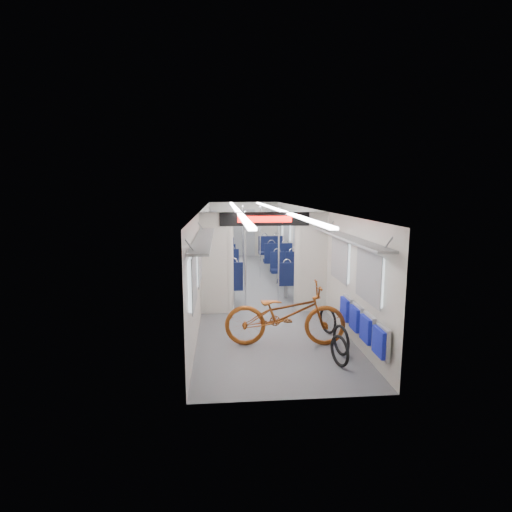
# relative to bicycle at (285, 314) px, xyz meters

# --- Properties ---
(carriage) EXTENTS (12.00, 12.02, 2.31)m
(carriage) POSITION_rel_bicycle_xyz_m (-0.16, 3.80, 0.93)
(carriage) COLOR #515456
(carriage) RESTS_ON ground
(bicycle) EXTENTS (2.24, 0.94, 1.15)m
(bicycle) POSITION_rel_bicycle_xyz_m (0.00, 0.00, 0.00)
(bicycle) COLOR brown
(bicycle) RESTS_ON ground
(flip_bench) EXTENTS (0.12, 2.07, 0.48)m
(flip_bench) POSITION_rel_bicycle_xyz_m (1.19, -0.63, 0.01)
(flip_bench) COLOR gray
(flip_bench) RESTS_ON carriage
(bike_hoop_a) EXTENTS (0.19, 0.51, 0.51)m
(bike_hoop_a) POSITION_rel_bicycle_xyz_m (0.73, -0.97, -0.34)
(bike_hoop_a) COLOR black
(bike_hoop_a) RESTS_ON ground
(bike_hoop_b) EXTENTS (0.16, 0.53, 0.53)m
(bike_hoop_b) POSITION_rel_bicycle_xyz_m (0.88, -0.54, -0.33)
(bike_hoop_b) COLOR black
(bike_hoop_b) RESTS_ON ground
(bike_hoop_c) EXTENTS (0.23, 0.53, 0.54)m
(bike_hoop_c) POSITION_rel_bicycle_xyz_m (0.93, 0.51, -0.33)
(bike_hoop_c) COLOR black
(bike_hoop_c) RESTS_ON ground
(seat_bay_near_left) EXTENTS (0.96, 2.32, 1.18)m
(seat_bay_near_left) POSITION_rel_bicycle_xyz_m (-1.10, 3.82, 0.00)
(seat_bay_near_left) COLOR #0C1235
(seat_bay_near_left) RESTS_ON ground
(seat_bay_near_right) EXTENTS (0.88, 1.93, 1.06)m
(seat_bay_near_right) POSITION_rel_bicycle_xyz_m (0.77, 4.00, -0.05)
(seat_bay_near_right) COLOR #0C1235
(seat_bay_near_right) RESTS_ON ground
(seat_bay_far_left) EXTENTS (0.90, 2.00, 1.08)m
(seat_bay_far_left) POSITION_rel_bicycle_xyz_m (-1.10, 7.65, -0.04)
(seat_bay_far_left) COLOR #0C1235
(seat_bay_far_left) RESTS_ON ground
(seat_bay_far_right) EXTENTS (0.95, 2.24, 1.15)m
(seat_bay_far_right) POSITION_rel_bicycle_xyz_m (0.77, 7.37, -0.01)
(seat_bay_far_right) COLOR #0C1235
(seat_bay_far_right) RESTS_ON ground
(stanchion_near_left) EXTENTS (0.04, 0.04, 2.30)m
(stanchion_near_left) POSITION_rel_bicycle_xyz_m (-0.56, 2.53, 0.58)
(stanchion_near_left) COLOR silver
(stanchion_near_left) RESTS_ON ground
(stanchion_near_right) EXTENTS (0.04, 0.04, 2.30)m
(stanchion_near_right) POSITION_rel_bicycle_xyz_m (0.26, 2.64, 0.58)
(stanchion_near_right) COLOR silver
(stanchion_near_right) RESTS_ON ground
(stanchion_far_left) EXTENTS (0.04, 0.04, 2.30)m
(stanchion_far_left) POSITION_rel_bicycle_xyz_m (-0.43, 6.06, 0.58)
(stanchion_far_left) COLOR silver
(stanchion_far_left) RESTS_ON ground
(stanchion_far_right) EXTENTS (0.04, 0.04, 2.30)m
(stanchion_far_right) POSITION_rel_bicycle_xyz_m (0.10, 5.72, 0.58)
(stanchion_far_right) COLOR silver
(stanchion_far_right) RESTS_ON ground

